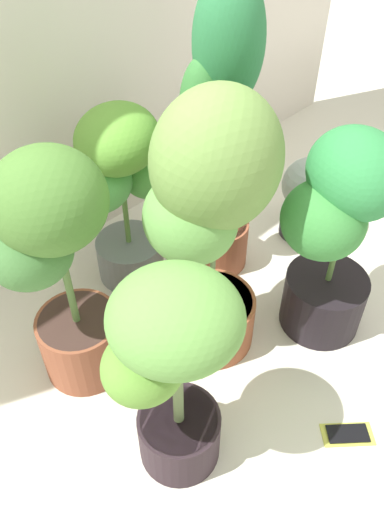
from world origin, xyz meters
name	(u,v)px	position (x,y,z in m)	size (l,w,h in m)	color
ground_plane	(241,364)	(0.00, 0.00, 0.00)	(8.00, 8.00, 0.00)	silver
potted_plant_back_right	(220,124)	(0.28, 0.38, 0.58)	(0.29, 0.27, 1.02)	brown
potted_plant_front_left	(171,366)	(-0.34, -0.06, 0.40)	(0.40, 0.40, 0.65)	#2A1D24
potted_plant_center	(210,213)	(0.00, 0.15, 0.52)	(0.40, 0.34, 0.86)	#9A5031
potted_plant_back_center	(121,184)	(0.02, 0.56, 0.40)	(0.44, 0.37, 0.66)	slate
potted_plant_front_right	(335,233)	(0.30, -0.06, 0.40)	(0.41, 0.38, 0.71)	black
potted_plant_back_left	(58,264)	(-0.35, 0.35, 0.44)	(0.38, 0.36, 0.77)	brown
cell_phone	(347,434)	(0.03, -0.37, 0.00)	(0.15, 0.15, 0.01)	#C6C849
floor_fan	(309,189)	(0.65, 0.25, 0.21)	(0.22, 0.22, 0.33)	#262228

